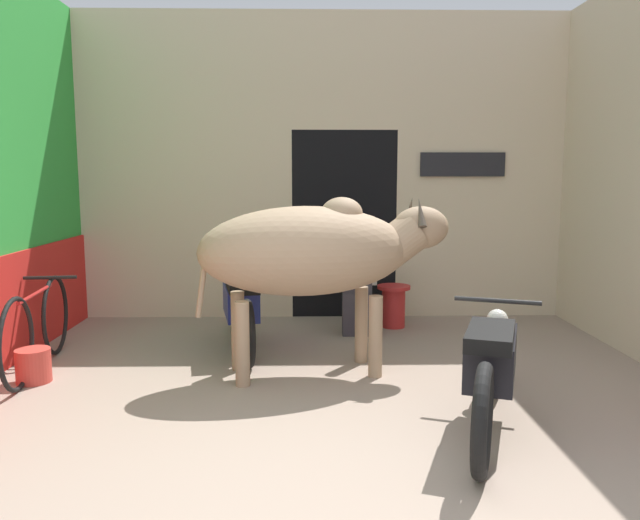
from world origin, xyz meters
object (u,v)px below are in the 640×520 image
cow (315,251)px  plastic_stool (393,305)px  bicycle (38,327)px  motorcycle_far (241,305)px  shopkeeper_seated (356,270)px  motorcycle_near (491,364)px  bucket (33,366)px

cow → plastic_stool: size_ratio=4.75×
bicycle → plastic_stool: bearing=24.4°
motorcycle_far → shopkeeper_seated: size_ratio=1.46×
cow → motorcycle_far: (-0.67, 0.75, -0.59)m
motorcycle_near → bucket: size_ratio=7.06×
bucket → motorcycle_far: bearing=32.3°
plastic_stool → cow: bearing=-119.1°
motorcycle_near → bucket: (-3.24, 0.97, -0.29)m
bicycle → plastic_stool: (3.09, 1.40, -0.12)m
motorcycle_far → cow: bearing=-47.9°
motorcycle_near → shopkeeper_seated: size_ratio=1.49×
cow → motorcycle_far: cow is taller
motorcycle_near → bucket: 3.39m
bicycle → shopkeeper_seated: (2.67, 1.19, 0.28)m
motorcycle_near → plastic_stool: bearing=95.0°
cow → bucket: bearing=-174.8°
cow → shopkeeper_seated: (0.43, 1.29, -0.34)m
bicycle → bucket: size_ratio=6.42×
motorcycle_near → shopkeeper_seated: bearing=104.7°
cow → shopkeeper_seated: cow is taller
cow → plastic_stool: cow is taller
bicycle → bucket: 0.39m
cow → bucket: size_ratio=8.04×
motorcycle_near → plastic_stool: motorcycle_near is taller
cow → motorcycle_far: bearing=132.1°
plastic_stool → shopkeeper_seated: bearing=-152.8°
motorcycle_near → plastic_stool: 2.68m
motorcycle_far → bicycle: bearing=-157.7°
shopkeeper_seated → bucket: (-2.60, -1.49, -0.51)m
motorcycle_near → bucket: motorcycle_near is taller
cow → plastic_stool: (0.84, 1.50, -0.75)m
cow → motorcycle_near: size_ratio=1.14×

